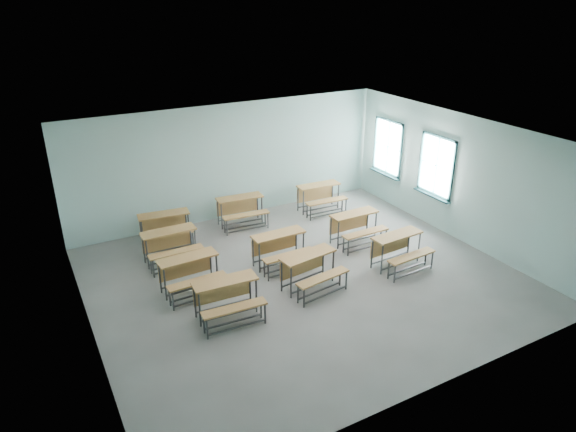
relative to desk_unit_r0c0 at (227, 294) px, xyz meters
name	(u,v)px	position (x,y,z in m)	size (l,w,h in m)	color
room	(307,211)	(2.15, 0.63, 1.07)	(9.04, 8.04, 3.24)	gray
desk_unit_r0c0	(227,294)	(0.00, 0.00, 0.00)	(1.31, 0.92, 0.79)	#A7753C
desk_unit_r0c1	(311,267)	(1.98, 0.15, 0.00)	(1.36, 1.01, 0.79)	#A7753C
desk_unit_r0c2	(400,246)	(4.25, -0.02, 0.00)	(1.31, 0.92, 0.79)	#A7753C
desk_unit_r1c0	(190,270)	(-0.32, 1.26, 0.00)	(1.29, 0.89, 0.79)	#A7753C
desk_unit_r1c1	(281,245)	(1.88, 1.34, 0.00)	(1.27, 0.85, 0.79)	#A7753C
desk_unit_r1c2	(356,224)	(4.10, 1.47, 0.00)	(1.27, 0.86, 0.79)	#A7753C
desk_unit_r2c0	(171,242)	(-0.30, 2.72, 0.00)	(1.26, 0.85, 0.79)	#A7753C
desk_unit_r3c0	(165,225)	(-0.13, 3.75, 0.00)	(1.35, 0.99, 0.79)	#A7753C
desk_unit_r3c1	(241,207)	(2.01, 3.86, 0.00)	(1.32, 0.95, 0.79)	#A7753C
desk_unit_r3c2	(320,194)	(4.41, 3.66, 0.00)	(1.30, 0.90, 0.79)	#A7753C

